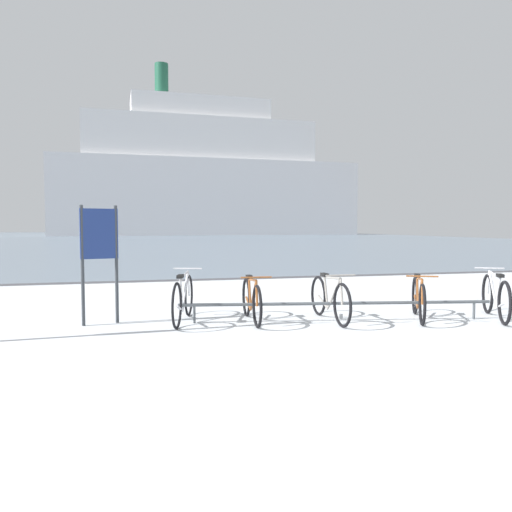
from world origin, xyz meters
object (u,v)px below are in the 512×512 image
at_px(bicycle_3, 418,298).
at_px(bicycle_4, 495,297).
at_px(ferry_ship, 205,179).
at_px(bicycle_2, 330,299).
at_px(bicycle_0, 183,298).
at_px(info_sign, 99,245).
at_px(bicycle_1, 251,300).

distance_m(bicycle_3, bicycle_4, 1.25).
bearing_deg(bicycle_4, ferry_ship, 84.98).
height_order(bicycle_2, bicycle_4, bicycle_4).
height_order(bicycle_2, ferry_ship, ferry_ship).
height_order(bicycle_0, bicycle_4, bicycle_0).
relative_size(bicycle_2, info_sign, 0.94).
height_order(bicycle_4, info_sign, info_sign).
bearing_deg(info_sign, bicycle_4, -10.28).
xyz_separation_m(bicycle_0, bicycle_2, (2.22, -0.48, -0.02)).
bearing_deg(ferry_ship, bicycle_4, -95.02).
bearing_deg(bicycle_1, ferry_ship, 82.01).
distance_m(bicycle_0, info_sign, 1.49).
bearing_deg(bicycle_2, bicycle_1, 168.60).
distance_m(bicycle_3, ferry_ship, 75.42).
height_order(bicycle_2, bicycle_3, bicycle_2).
xyz_separation_m(bicycle_1, bicycle_3, (2.61, -0.47, -0.00)).
bearing_deg(ferry_ship, bicycle_3, -95.96).
xyz_separation_m(bicycle_0, bicycle_4, (4.86, -0.97, -0.01)).
bearing_deg(bicycle_0, bicycle_3, -11.09).
relative_size(bicycle_0, bicycle_2, 1.00).
relative_size(bicycle_3, info_sign, 0.83).
distance_m(bicycle_4, ferry_ship, 75.56).
height_order(bicycle_1, bicycle_3, bicycle_1).
height_order(bicycle_1, ferry_ship, ferry_ship).
distance_m(bicycle_2, info_sign, 3.61).
bearing_deg(bicycle_0, info_sign, 173.94).
relative_size(bicycle_2, bicycle_4, 1.08).
relative_size(bicycle_3, ferry_ship, 0.03).
bearing_deg(bicycle_3, bicycle_0, 168.91).
xyz_separation_m(bicycle_1, bicycle_2, (1.20, -0.24, 0.01)).
bearing_deg(bicycle_3, bicycle_4, -12.05).
relative_size(bicycle_2, ferry_ship, 0.03).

